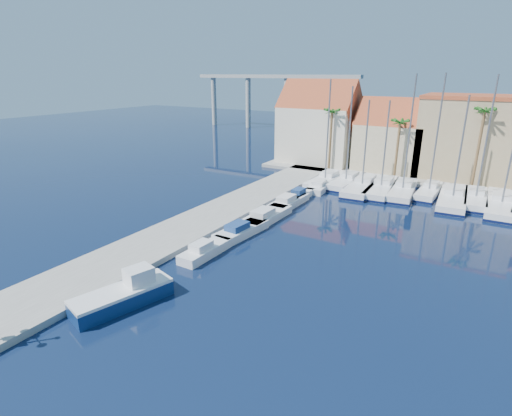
# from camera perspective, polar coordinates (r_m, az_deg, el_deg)

# --- Properties ---
(ground) EXTENTS (260.00, 260.00, 0.00)m
(ground) POSITION_cam_1_polar(r_m,az_deg,el_deg) (27.15, -11.23, -14.82)
(ground) COLOR black
(ground) RESTS_ON ground
(quay_west) EXTENTS (6.00, 77.00, 0.50)m
(quay_west) POSITION_cam_1_polar(r_m,az_deg,el_deg) (41.46, -8.13, -2.08)
(quay_west) COLOR gray
(quay_west) RESTS_ON ground
(shore_north) EXTENTS (54.00, 16.00, 0.50)m
(shore_north) POSITION_cam_1_polar(r_m,az_deg,el_deg) (66.23, 25.29, 4.19)
(shore_north) COLOR gray
(shore_north) RESTS_ON ground
(fishing_boat) EXTENTS (3.93, 6.95, 2.31)m
(fishing_boat) POSITION_cam_1_polar(r_m,az_deg,el_deg) (28.78, -18.22, -11.59)
(fishing_boat) COLOR navy
(fishing_boat) RESTS_ON ground
(motorboat_west_0) EXTENTS (1.85, 5.49, 1.40)m
(motorboat_west_0) POSITION_cam_1_polar(r_m,az_deg,el_deg) (34.49, -7.32, -6.00)
(motorboat_west_0) COLOR white
(motorboat_west_0) RESTS_ON ground
(motorboat_west_1) EXTENTS (2.66, 6.53, 1.40)m
(motorboat_west_1) POSITION_cam_1_polar(r_m,az_deg,el_deg) (38.41, -2.18, -3.20)
(motorboat_west_1) COLOR white
(motorboat_west_1) RESTS_ON ground
(motorboat_west_2) EXTENTS (2.55, 7.34, 1.40)m
(motorboat_west_2) POSITION_cam_1_polar(r_m,az_deg,el_deg) (42.18, 1.41, -1.15)
(motorboat_west_2) COLOR white
(motorboat_west_2) RESTS_ON ground
(motorboat_west_3) EXTENTS (2.31, 6.76, 1.40)m
(motorboat_west_3) POSITION_cam_1_polar(r_m,az_deg,el_deg) (47.03, 4.66, 0.92)
(motorboat_west_3) COLOR white
(motorboat_west_3) RESTS_ON ground
(motorboat_west_4) EXTENTS (1.75, 5.35, 1.40)m
(motorboat_west_4) POSITION_cam_1_polar(r_m,az_deg,el_deg) (49.83, 6.29, 1.89)
(motorboat_west_4) COLOR white
(motorboat_west_4) RESTS_ON ground
(motorboat_west_5) EXTENTS (2.66, 6.77, 1.40)m
(motorboat_west_5) POSITION_cam_1_polar(r_m,az_deg,el_deg) (54.19, 9.17, 3.15)
(motorboat_west_5) COLOR white
(motorboat_west_5) RESTS_ON ground
(sailboat_0) EXTENTS (2.99, 10.15, 14.13)m
(sailboat_0) POSITION_cam_1_polar(r_m,az_deg,el_deg) (57.30, 10.07, 4.05)
(sailboat_0) COLOR white
(sailboat_0) RESTS_ON ground
(sailboat_1) EXTENTS (2.91, 9.80, 13.25)m
(sailboat_1) POSITION_cam_1_polar(r_m,az_deg,el_deg) (57.19, 12.90, 3.83)
(sailboat_1) COLOR white
(sailboat_1) RESTS_ON ground
(sailboat_2) EXTENTS (3.69, 11.86, 11.71)m
(sailboat_2) POSITION_cam_1_polar(r_m,az_deg,el_deg) (55.36, 15.06, 3.12)
(sailboat_2) COLOR white
(sailboat_2) RESTS_ON ground
(sailboat_3) EXTENTS (3.47, 11.24, 11.70)m
(sailboat_3) POSITION_cam_1_polar(r_m,az_deg,el_deg) (55.22, 17.56, 2.85)
(sailboat_3) COLOR white
(sailboat_3) RESTS_ON ground
(sailboat_4) EXTENTS (3.67, 10.76, 14.80)m
(sailboat_4) POSITION_cam_1_polar(r_m,az_deg,el_deg) (54.85, 20.26, 2.50)
(sailboat_4) COLOR white
(sailboat_4) RESTS_ON ground
(sailboat_5) EXTENTS (2.55, 8.50, 14.90)m
(sailboat_5) POSITION_cam_1_polar(r_m,az_deg,el_deg) (55.51, 23.57, 2.34)
(sailboat_5) COLOR white
(sailboat_5) RESTS_ON ground
(sailboat_6) EXTENTS (3.64, 11.59, 12.58)m
(sailboat_6) POSITION_cam_1_polar(r_m,az_deg,el_deg) (53.76, 26.30, 1.34)
(sailboat_6) COLOR white
(sailboat_6) RESTS_ON ground
(sailboat_7) EXTENTS (2.95, 9.41, 14.75)m
(sailboat_7) POSITION_cam_1_polar(r_m,az_deg,el_deg) (54.68, 28.87, 1.28)
(sailboat_7) COLOR white
(sailboat_7) RESTS_ON ground
(sailboat_8) EXTENTS (3.15, 11.87, 12.68)m
(sailboat_8) POSITION_cam_1_polar(r_m,az_deg,el_deg) (53.96, 31.63, 0.53)
(sailboat_8) COLOR white
(sailboat_8) RESTS_ON ground
(building_0) EXTENTS (12.30, 9.00, 13.50)m
(building_0) POSITION_cam_1_polar(r_m,az_deg,el_deg) (68.90, 9.01, 11.57)
(building_0) COLOR beige
(building_0) RESTS_ON shore_north
(building_1) EXTENTS (10.30, 8.00, 11.00)m
(building_1) POSITION_cam_1_polar(r_m,az_deg,el_deg) (65.52, 18.82, 9.37)
(building_1) COLOR tan
(building_1) RESTS_ON shore_north
(building_2) EXTENTS (14.20, 10.20, 11.50)m
(building_2) POSITION_cam_1_polar(r_m,az_deg,el_deg) (64.97, 28.66, 8.88)
(building_2) COLOR tan
(building_2) RESTS_ON shore_north
(palm_0) EXTENTS (2.60, 2.60, 10.15)m
(palm_0) POSITION_cam_1_polar(r_m,az_deg,el_deg) (62.55, 10.80, 13.12)
(palm_0) COLOR brown
(palm_0) RESTS_ON shore_north
(palm_1) EXTENTS (2.60, 2.60, 9.15)m
(palm_1) POSITION_cam_1_polar(r_m,az_deg,el_deg) (59.90, 19.89, 11.21)
(palm_1) COLOR brown
(palm_1) RESTS_ON shore_north
(palm_2) EXTENTS (2.60, 2.60, 11.15)m
(palm_2) POSITION_cam_1_polar(r_m,az_deg,el_deg) (58.56, 29.85, 11.60)
(palm_2) COLOR brown
(palm_2) RESTS_ON shore_north
(viaduct) EXTENTS (48.00, 2.20, 14.45)m
(viaduct) POSITION_cam_1_polar(r_m,az_deg,el_deg) (112.71, 1.98, 16.38)
(viaduct) COLOR #9E9E99
(viaduct) RESTS_ON ground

